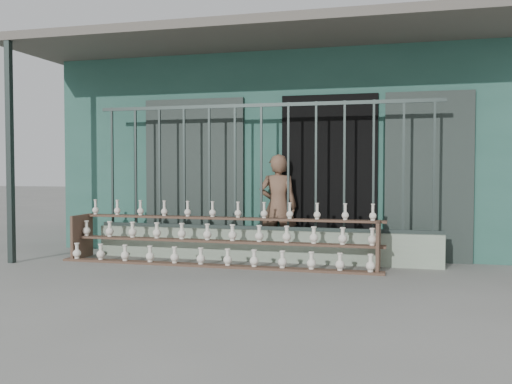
# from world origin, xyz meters

# --- Properties ---
(ground) EXTENTS (60.00, 60.00, 0.00)m
(ground) POSITION_xyz_m (0.00, 0.00, 0.00)
(ground) COLOR slate
(workshop_building) EXTENTS (7.40, 6.60, 3.21)m
(workshop_building) POSITION_xyz_m (0.00, 4.23, 1.62)
(workshop_building) COLOR #29574B
(workshop_building) RESTS_ON ground
(parapet_wall) EXTENTS (5.00, 0.20, 0.45)m
(parapet_wall) POSITION_xyz_m (0.00, 1.30, 0.23)
(parapet_wall) COLOR #90A38B
(parapet_wall) RESTS_ON ground
(security_fence) EXTENTS (5.00, 0.04, 1.80)m
(security_fence) POSITION_xyz_m (-0.00, 1.30, 1.35)
(security_fence) COLOR #283330
(security_fence) RESTS_ON parapet_wall
(shelf_rack) EXTENTS (4.50, 0.68, 0.85)m
(shelf_rack) POSITION_xyz_m (-0.49, 0.89, 0.36)
(shelf_rack) COLOR brown
(shelf_rack) RESTS_ON ground
(elderly_woman) EXTENTS (0.59, 0.42, 1.53)m
(elderly_woman) POSITION_xyz_m (0.17, 1.61, 0.77)
(elderly_woman) COLOR brown
(elderly_woman) RESTS_ON ground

